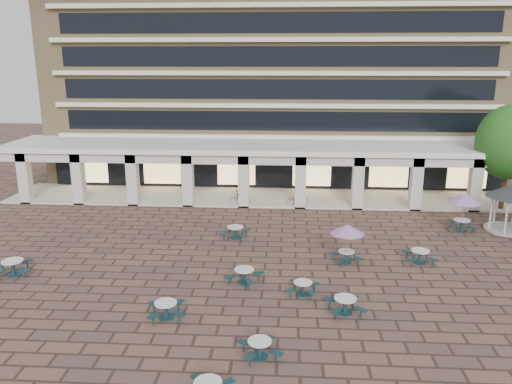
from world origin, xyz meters
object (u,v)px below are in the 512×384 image
(picnic_table_2, at_px, (345,304))
(picnic_table_0, at_px, (166,309))
(planter_left, at_px, (240,197))
(planter_right, at_px, (298,199))

(picnic_table_2, bearing_deg, picnic_table_0, 176.31)
(picnic_table_2, xyz_separation_m, planter_left, (-6.18, 16.55, 0.14))
(picnic_table_2, bearing_deg, planter_left, 100.22)
(planter_left, bearing_deg, picnic_table_0, -95.11)
(picnic_table_2, height_order, planter_left, planter_left)
(planter_left, height_order, planter_right, planter_left)
(picnic_table_0, distance_m, planter_left, 17.51)
(planter_left, distance_m, planter_right, 4.43)
(picnic_table_2, bearing_deg, planter_right, 85.77)
(picnic_table_0, xyz_separation_m, planter_left, (1.56, 17.44, 0.14))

